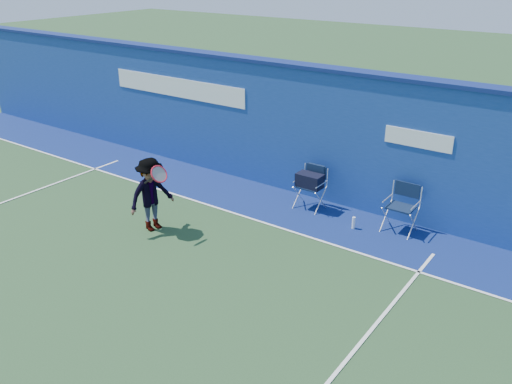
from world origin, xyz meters
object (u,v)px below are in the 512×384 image
Objects in this scene: directors_chair_left at (310,191)px; tennis_player at (151,194)px; directors_chair_right at (400,217)px; water_bottle at (354,223)px.

directors_chair_left is 3.55m from tennis_player.
water_bottle is (-0.82, -0.46, -0.18)m from directors_chair_right.
directors_chair_left is at bearing 52.64° from tennis_player.
directors_chair_right is 0.96m from water_bottle.
directors_chair_left is 1.36m from water_bottle.
directors_chair_right is 3.77× the size of water_bottle.
directors_chair_right reaches higher than water_bottle.
directors_chair_right is at bearing 2.78° from directors_chair_left.
tennis_player reaches higher than directors_chair_right.
directors_chair_right is 0.64× the size of tennis_player.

